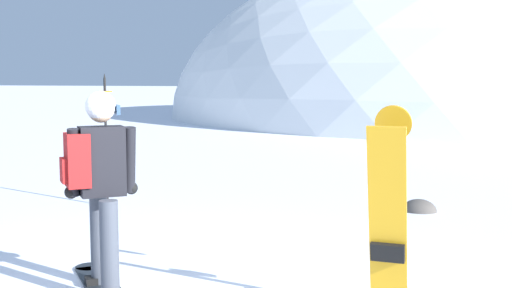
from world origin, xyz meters
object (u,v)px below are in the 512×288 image
Objects in this scene: piste_marker_near at (106,131)px; rock_dark at (419,211)px; spare_snowboard at (389,212)px; snowboarder_main at (99,187)px.

piste_marker_near is 3.98× the size of rock_dark.
spare_snowboard is 3.39× the size of rock_dark.
piste_marker_near reaches higher than rock_dark.
piste_marker_near is at bearing 122.63° from snowboarder_main.
rock_dark is (4.24, 1.18, -1.08)m from piste_marker_near.
rock_dark is at bearing 92.65° from spare_snowboard.
snowboarder_main is 3.59× the size of rock_dark.
snowboarder_main reaches higher than rock_dark.
snowboarder_main is 5.02m from rock_dark.
snowboarder_main is 2.37m from spare_snowboard.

